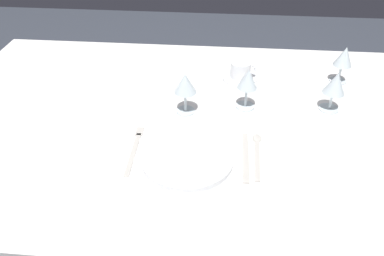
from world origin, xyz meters
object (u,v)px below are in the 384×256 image
object	(u,v)px
fork_outer	(135,148)
spoon_soup	(257,150)
wine_glass_centre	(185,85)
coffee_cup_left	(241,70)
wine_glass_left	(335,85)
dinner_knife	(246,158)
wine_glass_far	(248,81)
wine_glass_right	(344,58)
dinner_plate	(188,156)

from	to	relation	value
fork_outer	spoon_soup	size ratio (longest dim) A/B	1.05
fork_outer	wine_glass_centre	bearing A→B (deg)	56.78
coffee_cup_left	wine_glass_left	bearing A→B (deg)	-31.49
dinner_knife	wine_glass_left	size ratio (longest dim) A/B	1.51
fork_outer	coffee_cup_left	distance (m)	0.55
dinner_knife	wine_glass_centre	bearing A→B (deg)	132.07
fork_outer	wine_glass_left	size ratio (longest dim) A/B	1.53
spoon_soup	wine_glass_centre	xyz separation A→B (m)	(-0.23, 0.18, 0.10)
dinner_knife	coffee_cup_left	size ratio (longest dim) A/B	2.15
spoon_soup	wine_glass_far	bearing A→B (deg)	97.23
coffee_cup_left	wine_glass_right	xyz separation A→B (m)	(0.37, 0.01, 0.06)
fork_outer	dinner_knife	world-z (taller)	same
coffee_cup_left	wine_glass_far	world-z (taller)	wine_glass_far
spoon_soup	wine_glass_far	distance (m)	0.25
wine_glass_centre	dinner_knife	bearing A→B (deg)	-47.93
wine_glass_left	wine_glass_far	distance (m)	0.29
spoon_soup	wine_glass_right	distance (m)	0.55
dinner_plate	coffee_cup_left	xyz separation A→B (m)	(0.16, 0.47, 0.03)
dinner_knife	wine_glass_centre	distance (m)	0.31
wine_glass_centre	wine_glass_left	world-z (taller)	wine_glass_centre
dinner_knife	coffee_cup_left	bearing A→B (deg)	90.92
spoon_soup	wine_glass_far	world-z (taller)	wine_glass_far
dinner_plate	fork_outer	distance (m)	0.17
wine_glass_centre	wine_glass_left	distance (m)	0.49
dinner_plate	wine_glass_right	world-z (taller)	wine_glass_right
dinner_knife	spoon_soup	world-z (taller)	spoon_soup
spoon_soup	wine_glass_right	bearing A→B (deg)	52.56
fork_outer	wine_glass_far	world-z (taller)	wine_glass_far
fork_outer	wine_glass_centre	world-z (taller)	wine_glass_centre
spoon_soup	dinner_knife	bearing A→B (deg)	-134.80
coffee_cup_left	wine_glass_centre	size ratio (longest dim) A/B	0.68
fork_outer	coffee_cup_left	xyz separation A→B (m)	(0.32, 0.44, 0.04)
spoon_soup	coffee_cup_left	distance (m)	0.43
wine_glass_centre	wine_glass_far	xyz separation A→B (m)	(0.20, 0.05, -0.00)
dinner_plate	wine_glass_centre	size ratio (longest dim) A/B	1.85
fork_outer	wine_glass_left	world-z (taller)	wine_glass_left
coffee_cup_left	wine_glass_right	bearing A→B (deg)	1.57
dinner_knife	wine_glass_right	world-z (taller)	wine_glass_right
fork_outer	wine_glass_right	world-z (taller)	wine_glass_right
coffee_cup_left	wine_glass_far	distance (m)	0.20
wine_glass_right	dinner_plate	bearing A→B (deg)	-137.68
wine_glass_centre	coffee_cup_left	bearing A→B (deg)	51.67
coffee_cup_left	spoon_soup	bearing A→B (deg)	-84.25
wine_glass_right	spoon_soup	bearing A→B (deg)	-127.44
wine_glass_left	wine_glass_far	size ratio (longest dim) A/B	0.97
wine_glass_centre	dinner_plate	bearing A→B (deg)	-82.24
dinner_knife	wine_glass_centre	xyz separation A→B (m)	(-0.20, 0.22, 0.10)
wine_glass_centre	wine_glass_left	size ratio (longest dim) A/B	1.03
fork_outer	dinner_plate	bearing A→B (deg)	-10.97
wine_glass_centre	wine_glass_right	xyz separation A→B (m)	(0.56, 0.25, -0.01)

